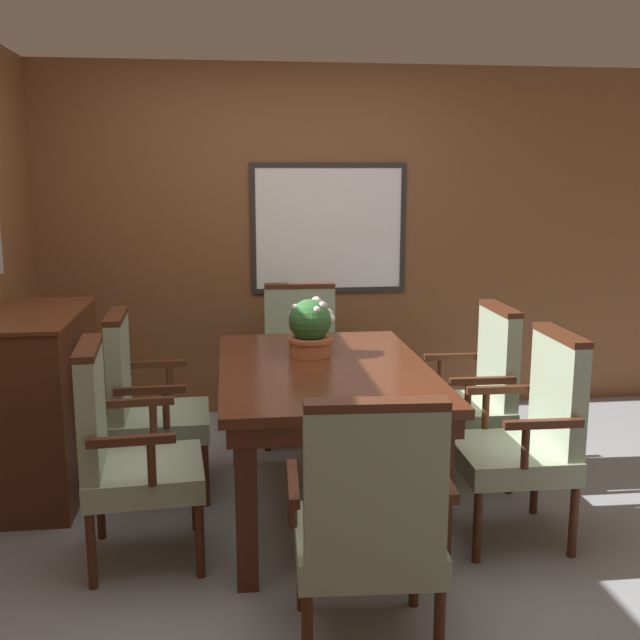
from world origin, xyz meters
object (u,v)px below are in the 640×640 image
object	(u,v)px
dining_table	(324,385)
chair_head_near	(369,521)
chair_left_far	(145,400)
chair_right_near	(529,432)
sideboard_cabinet	(37,402)
chair_right_far	(474,390)
chair_head_far	(301,358)
potted_plant	(310,328)
chair_left_near	(125,449)

from	to	relation	value
dining_table	chair_head_near	size ratio (longest dim) A/B	1.56
dining_table	chair_left_far	xyz separation A→B (m)	(-0.91, 0.36, -0.15)
chair_right_near	sideboard_cabinet	size ratio (longest dim) A/B	0.96
chair_right_near	chair_right_far	size ratio (longest dim) A/B	1.00
chair_left_far	chair_right_far	distance (m)	1.80
chair_left_far	chair_head_far	bearing A→B (deg)	-49.80
chair_left_far	potted_plant	distance (m)	0.97
potted_plant	sideboard_cabinet	world-z (taller)	potted_plant
chair_head_near	potted_plant	size ratio (longest dim) A/B	3.26
chair_right_near	chair_left_near	world-z (taller)	same
chair_right_near	chair_right_far	xyz separation A→B (m)	(-0.03, 0.70, 0.00)
dining_table	chair_right_near	world-z (taller)	chair_right_near
chair_left_far	chair_left_near	world-z (taller)	same
dining_table	chair_right_near	xyz separation A→B (m)	(0.92, -0.37, -0.15)
chair_head_near	chair_left_far	bearing A→B (deg)	-55.88
potted_plant	dining_table	bearing A→B (deg)	-79.68
chair_right_near	chair_head_far	bearing A→B (deg)	-148.78
dining_table	potted_plant	bearing A→B (deg)	100.32
chair_head_far	potted_plant	size ratio (longest dim) A/B	3.26
dining_table	chair_head_near	xyz separation A→B (m)	(0.01, -1.18, -0.15)
dining_table	chair_right_far	world-z (taller)	chair_right_far
chair_right_far	sideboard_cabinet	world-z (taller)	chair_right_far
chair_left_far	chair_left_near	distance (m)	0.73
chair_head_near	potted_plant	distance (m)	1.46
chair_right_near	sideboard_cabinet	world-z (taller)	chair_right_near
dining_table	chair_head_far	world-z (taller)	chair_head_far
chair_head_far	dining_table	bearing A→B (deg)	-87.37
chair_right_far	sideboard_cabinet	xyz separation A→B (m)	(-2.39, 0.15, -0.03)
chair_head_near	chair_right_far	bearing A→B (deg)	-117.00
chair_right_near	potted_plant	size ratio (longest dim) A/B	3.26
dining_table	potted_plant	distance (m)	0.34
dining_table	sideboard_cabinet	xyz separation A→B (m)	(-1.50, 0.48, -0.18)
chair_head_far	sideboard_cabinet	world-z (taller)	chair_head_far
chair_right_far	chair_left_near	size ratio (longest dim) A/B	1.00
chair_head_far	potted_plant	xyz separation A→B (m)	(-0.05, -0.97, 0.40)
chair_right_far	potted_plant	distance (m)	1.02
dining_table	chair_head_near	world-z (taller)	chair_head_near
chair_right_far	chair_left_near	world-z (taller)	same
chair_left_far	chair_left_near	xyz separation A→B (m)	(-0.01, -0.73, 0.00)
dining_table	sideboard_cabinet	distance (m)	1.58
chair_head_far	chair_left_near	size ratio (longest dim) A/B	1.00
dining_table	chair_head_far	bearing A→B (deg)	89.80
chair_right_far	dining_table	bearing A→B (deg)	-69.23
chair_head_near	chair_left_near	size ratio (longest dim) A/B	1.00
dining_table	chair_head_far	distance (m)	1.21
dining_table	chair_left_near	distance (m)	1.01
sideboard_cabinet	chair_right_near	bearing A→B (deg)	-19.31
chair_left_far	chair_right_far	size ratio (longest dim) A/B	1.00
chair_left_far	potted_plant	xyz separation A→B (m)	(0.87, -0.14, 0.40)
chair_left_far	chair_right_near	bearing A→B (deg)	-113.85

